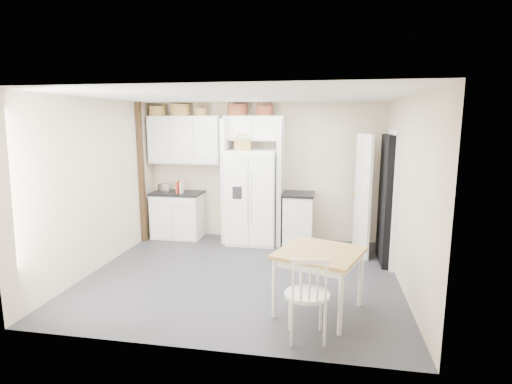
# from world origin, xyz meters

# --- Properties ---
(floor) EXTENTS (4.50, 4.50, 0.00)m
(floor) POSITION_xyz_m (0.00, 0.00, 0.00)
(floor) COLOR #303036
(floor) RESTS_ON ground
(ceiling) EXTENTS (4.50, 4.50, 0.00)m
(ceiling) POSITION_xyz_m (0.00, 0.00, 2.60)
(ceiling) COLOR white
(ceiling) RESTS_ON wall_back
(wall_back) EXTENTS (4.50, 0.00, 4.50)m
(wall_back) POSITION_xyz_m (0.00, 2.00, 1.30)
(wall_back) COLOR #BDB194
(wall_back) RESTS_ON floor
(wall_left) EXTENTS (0.00, 4.00, 4.00)m
(wall_left) POSITION_xyz_m (-2.25, 0.00, 1.30)
(wall_left) COLOR #BDB194
(wall_left) RESTS_ON floor
(wall_right) EXTENTS (0.00, 4.00, 4.00)m
(wall_right) POSITION_xyz_m (2.25, 0.00, 1.30)
(wall_right) COLOR #BDB194
(wall_right) RESTS_ON floor
(refrigerator) EXTENTS (0.90, 0.72, 1.74)m
(refrigerator) POSITION_xyz_m (-0.15, 1.64, 0.87)
(refrigerator) COLOR white
(refrigerator) RESTS_ON floor
(base_cab_left) EXTENTS (0.93, 0.59, 0.86)m
(base_cab_left) POSITION_xyz_m (-1.65, 1.70, 0.43)
(base_cab_left) COLOR silver
(base_cab_left) RESTS_ON floor
(base_cab_right) EXTENTS (0.52, 0.62, 0.92)m
(base_cab_right) POSITION_xyz_m (0.70, 1.70, 0.46)
(base_cab_right) COLOR silver
(base_cab_right) RESTS_ON floor
(dining_table) EXTENTS (1.16, 1.16, 0.76)m
(dining_table) POSITION_xyz_m (1.14, -0.96, 0.38)
(dining_table) COLOR brown
(dining_table) RESTS_ON floor
(windsor_chair) EXTENTS (0.54, 0.50, 0.98)m
(windsor_chair) POSITION_xyz_m (1.03, -1.59, 0.49)
(windsor_chair) COLOR silver
(windsor_chair) RESTS_ON floor
(counter_left) EXTENTS (0.97, 0.63, 0.04)m
(counter_left) POSITION_xyz_m (-1.65, 1.70, 0.88)
(counter_left) COLOR black
(counter_left) RESTS_ON base_cab_left
(counter_right) EXTENTS (0.56, 0.67, 0.04)m
(counter_right) POSITION_xyz_m (0.70, 1.70, 0.94)
(counter_right) COLOR black
(counter_right) RESTS_ON base_cab_right
(toaster) EXTENTS (0.25, 0.16, 0.16)m
(toaster) POSITION_xyz_m (-1.89, 1.68, 0.98)
(toaster) COLOR silver
(toaster) RESTS_ON counter_left
(cookbook_red) EXTENTS (0.06, 0.15, 0.23)m
(cookbook_red) POSITION_xyz_m (-1.59, 1.62, 1.01)
(cookbook_red) COLOR #B23425
(cookbook_red) RESTS_ON counter_left
(cookbook_cream) EXTENTS (0.03, 0.15, 0.22)m
(cookbook_cream) POSITION_xyz_m (-1.52, 1.62, 1.01)
(cookbook_cream) COLOR silver
(cookbook_cream) RESTS_ON counter_left
(basket_upper_a) EXTENTS (0.32, 0.32, 0.18)m
(basket_upper_a) POSITION_xyz_m (-2.04, 1.83, 2.44)
(basket_upper_a) COLOR olive
(basket_upper_a) RESTS_ON upper_cabinet
(basket_upper_b) EXTENTS (0.37, 0.37, 0.22)m
(basket_upper_b) POSITION_xyz_m (-1.58, 1.83, 2.46)
(basket_upper_b) COLOR olive
(basket_upper_b) RESTS_ON upper_cabinet
(basket_upper_c) EXTENTS (0.25, 0.25, 0.14)m
(basket_upper_c) POSITION_xyz_m (-1.18, 1.83, 2.42)
(basket_upper_c) COLOR olive
(basket_upper_c) RESTS_ON upper_cabinet
(basket_bridge_a) EXTENTS (0.37, 0.37, 0.21)m
(basket_bridge_a) POSITION_xyz_m (-0.47, 1.83, 2.45)
(basket_bridge_a) COLOR brown
(basket_bridge_a) RESTS_ON bridge_cabinet
(basket_bridge_b) EXTENTS (0.31, 0.31, 0.18)m
(basket_bridge_b) POSITION_xyz_m (0.04, 1.83, 2.44)
(basket_bridge_b) COLOR brown
(basket_bridge_b) RESTS_ON bridge_cabinet
(basket_fridge_a) EXTENTS (0.31, 0.31, 0.16)m
(basket_fridge_a) POSITION_xyz_m (-0.32, 1.54, 1.82)
(basket_fridge_a) COLOR olive
(basket_fridge_a) RESTS_ON refrigerator
(upper_cabinet) EXTENTS (1.40, 0.34, 0.90)m
(upper_cabinet) POSITION_xyz_m (-1.50, 1.83, 1.90)
(upper_cabinet) COLOR silver
(upper_cabinet) RESTS_ON wall_back
(bridge_cabinet) EXTENTS (1.12, 0.34, 0.45)m
(bridge_cabinet) POSITION_xyz_m (-0.15, 1.83, 2.12)
(bridge_cabinet) COLOR silver
(bridge_cabinet) RESTS_ON wall_back
(fridge_panel_left) EXTENTS (0.08, 0.60, 2.30)m
(fridge_panel_left) POSITION_xyz_m (-0.66, 1.70, 1.15)
(fridge_panel_left) COLOR silver
(fridge_panel_left) RESTS_ON floor
(fridge_panel_right) EXTENTS (0.08, 0.60, 2.30)m
(fridge_panel_right) POSITION_xyz_m (0.36, 1.70, 1.15)
(fridge_panel_right) COLOR silver
(fridge_panel_right) RESTS_ON floor
(trim_post) EXTENTS (0.09, 0.09, 2.60)m
(trim_post) POSITION_xyz_m (-2.20, 1.35, 1.30)
(trim_post) COLOR black
(trim_post) RESTS_ON floor
(doorway_void) EXTENTS (0.18, 0.85, 2.05)m
(doorway_void) POSITION_xyz_m (2.16, 1.00, 1.02)
(doorway_void) COLOR black
(doorway_void) RESTS_ON floor
(door_slab) EXTENTS (0.21, 0.79, 2.05)m
(door_slab) POSITION_xyz_m (1.80, 1.33, 1.02)
(door_slab) COLOR white
(door_slab) RESTS_ON floor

